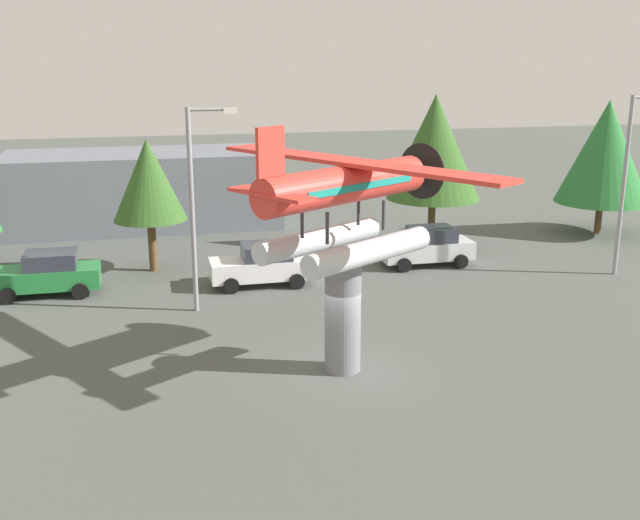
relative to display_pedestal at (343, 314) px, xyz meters
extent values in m
plane|color=#4C514C|center=(0.00, 0.00, -1.79)|extent=(140.00, 140.00, 0.00)
cylinder|color=slate|center=(0.00, 0.00, 0.00)|extent=(1.10, 1.10, 3.59)
cylinder|color=silver|center=(0.53, -0.85, 2.14)|extent=(4.44, 3.14, 0.70)
cylinder|color=#333338|center=(1.28, 0.21, 2.94)|extent=(0.14, 0.14, 0.90)
cylinder|color=#333338|center=(-0.75, -1.06, 2.94)|extent=(0.14, 0.14, 0.90)
cylinder|color=silver|center=(-0.53, 0.85, 2.14)|extent=(4.44, 3.14, 0.70)
cylinder|color=#333338|center=(0.75, 1.06, 2.94)|extent=(0.14, 0.14, 0.90)
cylinder|color=#333338|center=(-1.28, -0.21, 2.94)|extent=(0.14, 0.14, 0.90)
cylinder|color=red|center=(0.00, 0.00, 3.94)|extent=(5.84, 4.22, 1.10)
cube|color=teal|center=(0.17, 0.11, 3.94)|extent=(4.28, 3.27, 0.20)
cone|color=#262628|center=(2.76, 1.72, 3.94)|extent=(1.06, 1.12, 0.88)
cylinder|color=black|center=(3.09, 1.93, 3.94)|extent=(0.99, 1.55, 1.80)
cube|color=red|center=(0.34, 0.21, 4.55)|extent=(6.45, 9.40, 0.12)
cube|color=red|center=(-2.37, -1.48, 4.04)|extent=(2.08, 2.75, 0.10)
cube|color=red|center=(-2.37, -1.48, 5.14)|extent=(0.83, 0.58, 1.30)
cube|color=#237A38|center=(-9.66, 9.92, -1.07)|extent=(4.20, 1.70, 0.80)
cube|color=#2D333D|center=(-9.41, 9.92, -0.35)|extent=(2.00, 1.56, 0.64)
cylinder|color=black|center=(-11.01, 10.82, -1.47)|extent=(0.64, 0.22, 0.64)
cylinder|color=black|center=(-11.01, 9.02, -1.47)|extent=(0.64, 0.22, 0.64)
cylinder|color=black|center=(-8.31, 10.82, -1.47)|extent=(0.64, 0.22, 0.64)
cylinder|color=black|center=(-8.31, 9.02, -1.47)|extent=(0.64, 0.22, 0.64)
cube|color=white|center=(-1.06, 9.26, -1.07)|extent=(4.20, 1.70, 0.80)
cube|color=#2D333D|center=(-0.81, 9.26, -0.35)|extent=(2.00, 1.56, 0.64)
cylinder|color=black|center=(-2.41, 10.16, -1.47)|extent=(0.64, 0.22, 0.64)
cylinder|color=black|center=(-2.41, 8.36, -1.47)|extent=(0.64, 0.22, 0.64)
cylinder|color=black|center=(0.29, 10.16, -1.47)|extent=(0.64, 0.22, 0.64)
cylinder|color=black|center=(0.29, 8.36, -1.47)|extent=(0.64, 0.22, 0.64)
cube|color=silver|center=(6.76, 10.58, -1.07)|extent=(4.20, 1.70, 0.80)
cube|color=#2D333D|center=(7.01, 10.58, -0.35)|extent=(2.00, 1.56, 0.64)
cylinder|color=black|center=(5.41, 11.48, -1.47)|extent=(0.64, 0.22, 0.64)
cylinder|color=black|center=(5.41, 9.68, -1.47)|extent=(0.64, 0.22, 0.64)
cylinder|color=black|center=(8.11, 11.48, -1.47)|extent=(0.64, 0.22, 0.64)
cylinder|color=black|center=(8.11, 9.68, -1.47)|extent=(0.64, 0.22, 0.64)
cylinder|color=gray|center=(-3.95, 6.59, 1.99)|extent=(0.18, 0.18, 7.56)
cylinder|color=gray|center=(-3.15, 6.59, 5.67)|extent=(1.60, 0.12, 0.12)
cube|color=silver|center=(-2.45, 6.59, 5.62)|extent=(0.50, 0.28, 0.20)
cylinder|color=gray|center=(14.31, 7.27, 2.06)|extent=(0.18, 0.18, 7.72)
cube|color=slate|center=(-5.64, 22.00, 0.26)|extent=(14.82, 6.03, 4.11)
cylinder|color=brown|center=(-5.40, 12.49, -0.63)|extent=(0.36, 0.36, 2.32)
cone|color=#335B23|center=(-5.40, 12.49, 2.30)|extent=(3.19, 3.19, 3.55)
cylinder|color=brown|center=(8.12, 13.43, -0.54)|extent=(0.36, 0.36, 2.51)
cone|color=#335B23|center=(8.12, 13.43, 3.23)|extent=(4.53, 4.53, 5.04)
cylinder|color=brown|center=(18.06, 14.38, -0.95)|extent=(0.36, 0.36, 1.69)
cone|color=#287033|center=(18.06, 14.38, 2.59)|extent=(4.84, 4.84, 5.38)
camera|label=1|loc=(-5.60, -20.72, 7.62)|focal=42.35mm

